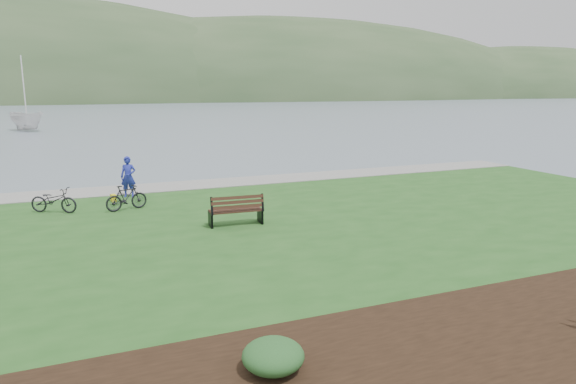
# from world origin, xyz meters

# --- Properties ---
(ground) EXTENTS (600.00, 600.00, 0.00)m
(ground) POSITION_xyz_m (0.00, 0.00, 0.00)
(ground) COLOR slate
(ground) RESTS_ON ground
(lawn) EXTENTS (34.00, 20.00, 0.40)m
(lawn) POSITION_xyz_m (0.00, -2.00, 0.20)
(lawn) COLOR #204E1B
(lawn) RESTS_ON ground
(shoreline_path) EXTENTS (34.00, 2.20, 0.03)m
(shoreline_path) POSITION_xyz_m (0.00, 6.90, 0.42)
(shoreline_path) COLOR gray
(shoreline_path) RESTS_ON lawn
(far_hillside) EXTENTS (580.00, 80.00, 38.00)m
(far_hillside) POSITION_xyz_m (20.00, 170.00, 0.00)
(far_hillside) COLOR #324C2B
(far_hillside) RESTS_ON ground
(park_bench) EXTENTS (1.74, 0.80, 1.05)m
(park_bench) POSITION_xyz_m (-0.93, -0.49, 0.92)
(park_bench) COLOR black
(park_bench) RESTS_ON lawn
(person) EXTENTS (0.83, 0.70, 1.94)m
(person) POSITION_xyz_m (-3.68, 5.38, 1.37)
(person) COLOR #212898
(person) RESTS_ON lawn
(bicycle_a) EXTENTS (1.37, 1.79, 0.90)m
(bicycle_a) POSITION_xyz_m (-6.41, 3.62, 0.85)
(bicycle_a) COLOR black
(bicycle_a) RESTS_ON lawn
(bicycle_b) EXTENTS (0.87, 1.59, 0.92)m
(bicycle_b) POSITION_xyz_m (-3.99, 3.04, 0.86)
(bicycle_b) COLOR black
(bicycle_b) RESTS_ON lawn
(sailboat) EXTENTS (13.51, 13.57, 25.85)m
(sailboat) POSITION_xyz_m (-10.36, 47.57, 0.00)
(sailboat) COLOR silver
(sailboat) RESTS_ON ground
(pannier) EXTENTS (0.22, 0.29, 0.28)m
(pannier) POSITION_xyz_m (-4.34, 4.72, 0.54)
(pannier) COLOR yellow
(pannier) RESTS_ON lawn
(shrub_0) EXTENTS (0.98, 0.98, 0.49)m
(shrub_0) POSITION_xyz_m (-2.93, -9.09, 0.69)
(shrub_0) COLOR #1E4C21
(shrub_0) RESTS_ON garden_bed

